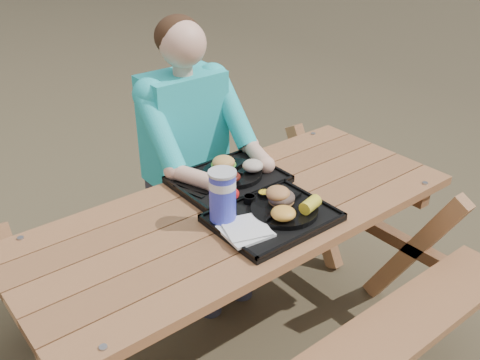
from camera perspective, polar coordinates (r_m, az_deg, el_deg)
ground at (r=2.59m, az=0.00°, el=-17.33°), size 60.00×60.00×0.00m
picnic_table at (r=2.34m, az=0.00°, el=-10.93°), size 1.80×1.49×0.75m
tray_near at (r=2.04m, az=3.49°, el=-4.13°), size 0.45×0.35×0.02m
tray_far at (r=2.30m, az=-1.25°, el=-0.04°), size 0.45×0.35×0.02m
plate_near at (r=2.06m, az=4.74°, el=-3.20°), size 0.26×0.26×0.02m
plate_far at (r=2.31m, az=-0.82°, el=0.71°), size 0.26×0.26×0.02m
napkin_stack at (r=1.94m, az=0.57°, el=-5.39°), size 0.18×0.18×0.02m
soda_cup at (r=1.95m, az=-1.86°, el=-1.93°), size 0.10×0.10×0.20m
condiment_bbq at (r=2.11m, az=1.01°, el=-2.05°), size 0.05×0.05×0.03m
condiment_mustard at (r=2.14m, az=2.58°, el=-1.65°), size 0.05×0.05×0.03m
sandwich at (r=2.06m, az=4.47°, el=-1.13°), size 0.10×0.10×0.10m
mac_cheese at (r=1.98m, az=4.65°, el=-3.56°), size 0.09×0.09×0.05m
corn_cob at (r=2.04m, az=7.51°, el=-2.62°), size 0.10×0.10×0.05m
cutlery_far at (r=2.22m, az=-5.18°, el=-0.92°), size 0.09×0.16×0.01m
burger at (r=2.31m, az=-1.77°, el=2.19°), size 0.10×0.10×0.09m
baked_beans at (r=2.22m, az=-0.99°, el=0.34°), size 0.08×0.08×0.04m
potato_salad at (r=2.30m, az=1.37°, el=1.54°), size 0.09×0.09×0.05m
diner at (r=2.65m, az=-5.56°, el=0.99°), size 0.48×0.84×1.28m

